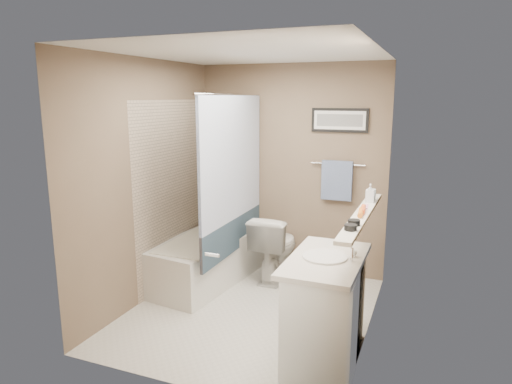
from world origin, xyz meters
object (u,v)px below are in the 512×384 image
at_px(vanity, 326,312).
at_px(hair_brush_back, 363,209).
at_px(candle_bowl_near, 351,227).
at_px(bathtub, 206,259).
at_px(candle_bowl_far, 354,222).
at_px(hair_brush_front, 361,212).
at_px(toilet, 275,246).
at_px(glass_jar, 371,194).
at_px(soap_bottle, 370,193).

relative_size(vanity, hair_brush_back, 4.09).
bearing_deg(candle_bowl_near, bathtub, 146.32).
bearing_deg(candle_bowl_near, vanity, 144.75).
relative_size(candle_bowl_far, hair_brush_front, 0.41).
distance_m(vanity, candle_bowl_far, 0.76).
relative_size(vanity, candle_bowl_far, 10.00).
height_order(bathtub, hair_brush_front, hair_brush_front).
bearing_deg(toilet, hair_brush_back, 138.25).
height_order(vanity, glass_jar, glass_jar).
distance_m(candle_bowl_near, glass_jar, 1.03).
height_order(toilet, hair_brush_front, hair_brush_front).
bearing_deg(hair_brush_front, glass_jar, 90.00).
bearing_deg(hair_brush_back, hair_brush_front, -90.00).
xyz_separation_m(bathtub, hair_brush_front, (1.79, -0.75, 0.89)).
relative_size(toilet, candle_bowl_far, 8.31).
distance_m(candle_bowl_far, glass_jar, 0.89).
height_order(bathtub, candle_bowl_far, candle_bowl_far).
bearing_deg(candle_bowl_near, toilet, 125.27).
xyz_separation_m(vanity, candle_bowl_far, (0.19, 0.00, 0.73)).
bearing_deg(candle_bowl_near, hair_brush_back, 90.00).
height_order(candle_bowl_near, hair_brush_front, hair_brush_front).
xyz_separation_m(toilet, candle_bowl_near, (1.10, -1.55, 0.76)).
height_order(bathtub, candle_bowl_near, candle_bowl_near).
relative_size(candle_bowl_near, soap_bottle, 0.55).
bearing_deg(bathtub, vanity, -26.24).
relative_size(candle_bowl_near, hair_brush_back, 0.41).
height_order(bathtub, hair_brush_back, hair_brush_back).
bearing_deg(bathtub, candle_bowl_near, -26.42).
bearing_deg(hair_brush_back, candle_bowl_far, -90.00).
bearing_deg(candle_bowl_near, hair_brush_front, 90.00).
bearing_deg(toilet, candle_bowl_far, 128.32).
relative_size(candle_bowl_near, candle_bowl_far, 1.00).
bearing_deg(soap_bottle, vanity, -102.91).
distance_m(candle_bowl_near, hair_brush_back, 0.55).
xyz_separation_m(candle_bowl_far, soap_bottle, (0.00, 0.80, 0.06)).
bearing_deg(candle_bowl_far, soap_bottle, 90.00).
height_order(hair_brush_back, soap_bottle, soap_bottle).
bearing_deg(vanity, hair_brush_back, 63.57).
xyz_separation_m(candle_bowl_far, hair_brush_front, (0.00, 0.31, 0.00)).
distance_m(candle_bowl_near, soap_bottle, 0.94).
xyz_separation_m(vanity, candle_bowl_near, (0.19, -0.13, 0.73)).
relative_size(toilet, hair_brush_front, 3.40).
relative_size(vanity, glass_jar, 9.00).
xyz_separation_m(candle_bowl_near, soap_bottle, (0.00, 0.94, 0.06)).
xyz_separation_m(glass_jar, soap_bottle, (0.00, -0.09, 0.03)).
xyz_separation_m(toilet, hair_brush_back, (1.10, -1.00, 0.76)).
xyz_separation_m(bathtub, glass_jar, (1.79, -0.16, 0.92)).
distance_m(vanity, hair_brush_back, 0.87).
xyz_separation_m(hair_brush_front, glass_jar, (0.00, 0.58, 0.03)).
relative_size(toilet, hair_brush_back, 3.40).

